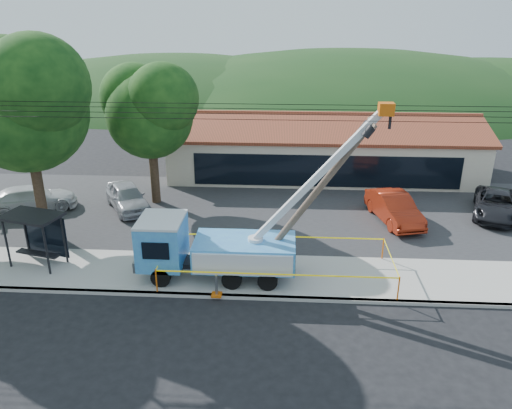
{
  "coord_description": "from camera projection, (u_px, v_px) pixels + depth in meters",
  "views": [
    {
      "loc": [
        1.24,
        -16.46,
        11.84
      ],
      "look_at": [
        -0.08,
        5.0,
        3.26
      ],
      "focal_mm": 35.0,
      "sensor_mm": 36.0,
      "label": 1
    }
  ],
  "objects": [
    {
      "name": "hill_east",
      "position": [
        495.0,
        98.0,
        68.99
      ],
      "size": [
        72.8,
        52.0,
        26.0
      ],
      "primitive_type": "ellipsoid",
      "color": "#143714",
      "rests_on": "ground"
    },
    {
      "name": "tree_lot",
      "position": [
        149.0,
        107.0,
        29.87
      ],
      "size": [
        6.3,
        5.6,
        8.94
      ],
      "color": "#332316",
      "rests_on": "ground"
    },
    {
      "name": "car_red",
      "position": [
        393.0,
        223.0,
        29.29
      ],
      "size": [
        2.86,
        5.28,
        1.65
      ],
      "primitive_type": "imported",
      "rotation": [
        0.0,
        0.0,
        0.23
      ],
      "color": "maroon",
      "rests_on": "ground"
    },
    {
      "name": "sidewalk",
      "position": [
        256.0,
        275.0,
        23.4
      ],
      "size": [
        60.0,
        4.0,
        0.15
      ],
      "primitive_type": "cube",
      "color": "#B0ACA4",
      "rests_on": "ground"
    },
    {
      "name": "utility_truck",
      "position": [
        213.0,
        246.0,
        22.66
      ],
      "size": [
        10.88,
        3.82,
        8.15
      ],
      "color": "black",
      "rests_on": "ground"
    },
    {
      "name": "car_white",
      "position": [
        33.0,
        212.0,
        30.79
      ],
      "size": [
        5.71,
        4.34,
        1.54
      ],
      "primitive_type": "imported",
      "rotation": [
        0.0,
        0.0,
        2.05
      ],
      "color": "silver",
      "rests_on": "ground"
    },
    {
      "name": "bus_shelter",
      "position": [
        36.0,
        227.0,
        23.71
      ],
      "size": [
        3.03,
        2.3,
        2.6
      ],
      "rotation": [
        0.0,
        0.0,
        -0.26
      ],
      "color": "black",
      "rests_on": "ground"
    },
    {
      "name": "leaning_pole",
      "position": [
        319.0,
        189.0,
        21.54
      ],
      "size": [
        5.73,
        1.7,
        8.07
      ],
      "color": "brown",
      "rests_on": "ground"
    },
    {
      "name": "tree_west_near",
      "position": [
        23.0,
        98.0,
        25.03
      ],
      "size": [
        7.56,
        6.72,
        10.8
      ],
      "color": "#332316",
      "rests_on": "ground"
    },
    {
      "name": "hill_west",
      "position": [
        174.0,
        95.0,
        71.56
      ],
      "size": [
        78.4,
        56.0,
        28.0
      ],
      "primitive_type": "ellipsoid",
      "color": "#143714",
      "rests_on": "ground"
    },
    {
      "name": "strip_mall",
      "position": [
        323.0,
        149.0,
        37.31
      ],
      "size": [
        22.5,
        8.53,
        4.67
      ],
      "color": "beige",
      "rests_on": "ground"
    },
    {
      "name": "car_dark",
      "position": [
        494.0,
        217.0,
        30.06
      ],
      "size": [
        4.09,
        5.8,
        1.47
      ],
      "primitive_type": "imported",
      "rotation": [
        0.0,
        0.0,
        -0.35
      ],
      "color": "black",
      "rests_on": "ground"
    },
    {
      "name": "curb",
      "position": [
        254.0,
        297.0,
        21.64
      ],
      "size": [
        60.0,
        0.25,
        0.15
      ],
      "primitive_type": "cube",
      "color": "#B0ACA4",
      "rests_on": "ground"
    },
    {
      "name": "car_silver",
      "position": [
        129.0,
        210.0,
        31.03
      ],
      "size": [
        4.1,
        5.01,
        1.61
      ],
      "primitive_type": "imported",
      "rotation": [
        0.0,
        0.0,
        0.55
      ],
      "color": "#A7A8AE",
      "rests_on": "ground"
    },
    {
      "name": "caution_tape",
      "position": [
        277.0,
        259.0,
        23.05
      ],
      "size": [
        10.46,
        3.83,
        1.11
      ],
      "color": "#D3570B",
      "rests_on": "ground"
    },
    {
      "name": "hill_center",
      "position": [
        349.0,
        96.0,
        70.13
      ],
      "size": [
        89.6,
        64.0,
        32.0
      ],
      "primitive_type": "ellipsoid",
      "color": "#143714",
      "rests_on": "ground"
    },
    {
      "name": "ground",
      "position": [
        250.0,
        328.0,
        19.72
      ],
      "size": [
        120.0,
        120.0,
        0.0
      ],
      "primitive_type": "plane",
      "color": "black",
      "rests_on": "ground"
    },
    {
      "name": "parking_lot",
      "position": [
        264.0,
        211.0,
        30.82
      ],
      "size": [
        60.0,
        12.0,
        0.1
      ],
      "primitive_type": "cube",
      "color": "#28282B",
      "rests_on": "ground"
    }
  ]
}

